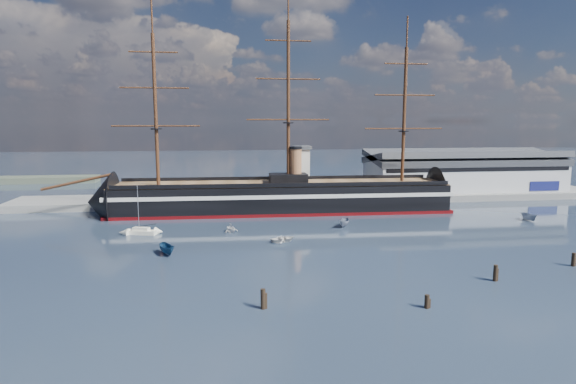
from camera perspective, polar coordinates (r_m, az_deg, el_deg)
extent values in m
plane|color=#212B3B|center=(111.65, 3.03, -4.13)|extent=(600.00, 600.00, 0.00)
cube|color=slate|center=(148.28, 4.12, -1.02)|extent=(180.00, 18.00, 2.00)
cube|color=#B7BABC|center=(167.84, 20.08, 2.00)|extent=(62.00, 20.00, 10.00)
cube|color=#3F4247|center=(167.36, 20.18, 3.91)|extent=(63.00, 21.00, 2.00)
cube|color=silver|center=(142.81, 1.67, 2.28)|extent=(4.00, 4.00, 14.00)
cube|color=#3F4247|center=(142.20, 1.68, 5.29)|extent=(5.00, 5.00, 1.00)
cube|color=black|center=(129.52, -0.84, -0.58)|extent=(88.50, 19.06, 7.00)
cube|color=silver|center=(129.34, -0.84, -0.05)|extent=(90.51, 19.37, 1.00)
cube|color=#54070A|center=(130.14, -0.84, -2.16)|extent=(90.51, 19.33, 0.90)
cone|color=black|center=(132.01, -21.29, -1.11)|extent=(14.54, 16.16, 15.68)
cone|color=black|center=(143.09, 17.96, -0.25)|extent=(11.54, 16.05, 15.68)
cube|color=brown|center=(129.01, -0.84, 1.00)|extent=(88.46, 17.78, 0.40)
cube|color=black|center=(129.11, 0.03, 1.63)|extent=(10.20, 6.35, 2.50)
cylinder|color=#9F6841|center=(129.05, 0.91, 3.19)|extent=(3.20, 3.20, 9.00)
cylinder|color=#381E0F|center=(132.67, -23.73, 1.11)|extent=(17.77, 1.32, 4.43)
cylinder|color=#381E0F|center=(127.88, -15.43, 9.26)|extent=(0.90, 0.90, 38.00)
cylinder|color=#381E0F|center=(128.30, 0.04, 10.45)|extent=(0.90, 0.90, 42.00)
cylinder|color=#381E0F|center=(136.54, 13.61, 8.83)|extent=(0.90, 0.90, 36.00)
cube|color=white|center=(108.84, -16.98, -4.58)|extent=(6.92, 3.95, 0.89)
cube|color=white|center=(108.69, -17.00, -4.22)|extent=(3.81, 2.46, 0.71)
cylinder|color=#B2B2B7|center=(107.88, -17.33, -1.83)|extent=(0.14, 0.14, 9.74)
imported|color=navy|center=(91.28, -14.12, -7.23)|extent=(6.62, 4.53, 2.49)
imported|color=silver|center=(98.10, -0.56, -5.88)|extent=(2.50, 3.50, 1.52)
imported|color=gray|center=(112.14, 6.67, -4.12)|extent=(5.99, 4.63, 2.28)
imported|color=white|center=(107.00, -6.77, -4.73)|extent=(6.15, 4.84, 2.08)
imported|color=gray|center=(132.16, 26.64, -3.06)|extent=(5.87, 2.62, 2.28)
cylinder|color=black|center=(64.40, -2.97, -13.67)|extent=(0.64, 0.64, 3.40)
cylinder|color=black|center=(67.06, 16.11, -13.09)|extent=(0.64, 0.64, 2.51)
cylinder|color=black|center=(81.07, 23.31, -9.67)|extent=(0.64, 0.64, 3.25)
cylinder|color=black|center=(94.94, 30.69, -7.57)|extent=(0.64, 0.64, 2.99)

